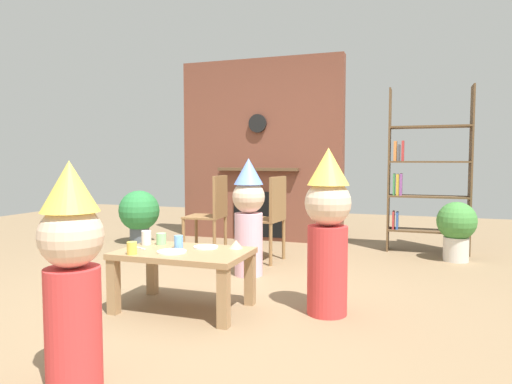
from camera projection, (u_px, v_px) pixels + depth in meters
name	position (u px, v px, depth m)	size (l,w,h in m)	color
ground_plane	(221.00, 297.00, 3.57)	(12.00, 12.00, 0.00)	#846B4C
brick_fireplace_feature	(261.00, 151.00, 6.11)	(2.20, 0.28, 2.40)	brown
bookshelf	(423.00, 175.00, 5.28)	(0.90, 0.28, 1.90)	brown
coffee_table	(184.00, 261.00, 3.27)	(0.92, 0.59, 0.43)	#9E7A51
paper_cup_near_left	(161.00, 239.00, 3.48)	(0.07, 0.07, 0.09)	#8CD18C
paper_cup_near_right	(179.00, 242.00, 3.34)	(0.07, 0.07, 0.09)	#669EE0
paper_cup_center	(146.00, 238.00, 3.48)	(0.07, 0.07, 0.11)	silver
paper_cup_far_left	(132.00, 248.00, 3.12)	(0.07, 0.07, 0.09)	#F2CC4C
paper_plate_front	(172.00, 252.00, 3.19)	(0.20, 0.20, 0.01)	white
paper_plate_rear	(206.00, 247.00, 3.36)	(0.18, 0.18, 0.01)	white
birthday_cake_slice	(236.00, 244.00, 3.34)	(0.10, 0.10, 0.06)	#EAC68C
table_fork	(139.00, 248.00, 3.34)	(0.15, 0.02, 0.01)	silver
child_with_cone_hat	(72.00, 269.00, 2.12)	(0.30, 0.30, 1.07)	#D13838
child_in_pink	(328.00, 227.00, 3.14)	(0.32, 0.32, 1.15)	#D13838
child_by_the_chairs	(249.00, 214.00, 4.22)	(0.30, 0.30, 1.09)	#EAB2C6
dining_chair_left	(213.00, 211.00, 5.07)	(0.42, 0.42, 0.90)	olive
dining_chair_middle	(270.00, 213.00, 4.79)	(0.44, 0.44, 0.90)	olive
potted_plant_tall	(457.00, 227.00, 4.82)	(0.41, 0.41, 0.63)	beige
potted_plant_short	(139.00, 213.00, 5.87)	(0.52, 0.52, 0.68)	#4C5660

